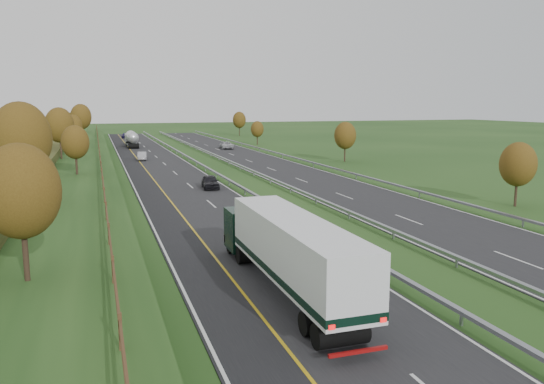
{
  "coord_description": "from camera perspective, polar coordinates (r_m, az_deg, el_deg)",
  "views": [
    {
      "loc": [
        -8.91,
        -13.97,
        9.49
      ],
      "look_at": [
        4.84,
        27.41,
        2.2
      ],
      "focal_mm": 35.0,
      "sensor_mm": 36.0,
      "label": 1
    }
  ],
  "objects": [
    {
      "name": "lane_markings",
      "position": [
        76.01,
        -6.62,
        2.3
      ],
      "size": [
        26.75,
        200.0,
        0.01
      ],
      "color": "silver",
      "rests_on": "near_carriageway"
    },
    {
      "name": "car_silver_mid",
      "position": [
        92.47,
        -13.8,
        3.78
      ],
      "size": [
        1.86,
        4.29,
        1.37
      ],
      "primitive_type": "imported",
      "rotation": [
        0.0,
        0.0,
        -0.1
      ],
      "color": "#A6A5AA",
      "rests_on": "near_carriageway"
    },
    {
      "name": "ground",
      "position": [
        71.65,
        -4.57,
        1.85
      ],
      "size": [
        400.0,
        400.0,
        0.0
      ],
      "primitive_type": "plane",
      "color": "#204117",
      "rests_on": "ground"
    },
    {
      "name": "far_carriageway",
      "position": [
        78.79,
        0.57,
        2.59
      ],
      "size": [
        10.5,
        200.0,
        0.04
      ],
      "primitive_type": "cube",
      "color": "black",
      "rests_on": "ground"
    },
    {
      "name": "median_barrier_far",
      "position": [
        77.07,
        -3.45,
        2.86
      ],
      "size": [
        0.32,
        200.0,
        0.71
      ],
      "color": "gray",
      "rests_on": "ground"
    },
    {
      "name": "median_barrier_near",
      "position": [
        75.92,
        -7.17,
        2.7
      ],
      "size": [
        0.32,
        200.0,
        0.71
      ],
      "color": "gray",
      "rests_on": "ground"
    },
    {
      "name": "car_small_far",
      "position": [
        153.47,
        -15.5,
        5.88
      ],
      "size": [
        2.34,
        4.82,
        1.35
      ],
      "primitive_type": "imported",
      "rotation": [
        0.0,
        0.0,
        -0.1
      ],
      "color": "#1B1644",
      "rests_on": "near_carriageway"
    },
    {
      "name": "outer_barrier_far",
      "position": [
        80.78,
        4.47,
        3.16
      ],
      "size": [
        0.32,
        200.0,
        0.71
      ],
      "color": "gray",
      "rests_on": "ground"
    },
    {
      "name": "car_oncoming",
      "position": [
        112.81,
        -4.93,
        5.04
      ],
      "size": [
        2.97,
        5.63,
        1.51
      ],
      "primitive_type": "imported",
      "rotation": [
        0.0,
        0.0,
        3.05
      ],
      "color": "silver",
      "rests_on": "far_carriageway"
    },
    {
      "name": "fence_left",
      "position": [
        73.87,
        -18.03,
        3.78
      ],
      "size": [
        0.12,
        189.06,
        1.2
      ],
      "color": "#422B19",
      "rests_on": "embankment_left"
    },
    {
      "name": "car_dark_near",
      "position": [
        60.18,
        -6.66,
        1.11
      ],
      "size": [
        2.18,
        4.53,
        1.49
      ],
      "primitive_type": "imported",
      "rotation": [
        0.0,
        0.0,
        -0.1
      ],
      "color": "black",
      "rests_on": "near_carriageway"
    },
    {
      "name": "hedge_left",
      "position": [
        74.55,
        -23.03,
        3.4
      ],
      "size": [
        2.2,
        180.0,
        1.1
      ],
      "primitive_type": "cube",
      "color": "#333D19",
      "rests_on": "embankment_left"
    },
    {
      "name": "trees_far",
      "position": [
        110.33,
        2.19,
        6.76
      ],
      "size": [
        8.45,
        118.6,
        7.12
      ],
      "color": "#2D2116",
      "rests_on": "ground"
    },
    {
      "name": "trees_left",
      "position": [
        70.77,
        -21.53,
        6.31
      ],
      "size": [
        6.64,
        164.3,
        7.66
      ],
      "color": "#2D2116",
      "rests_on": "embankment_left"
    },
    {
      "name": "hard_shoulder",
      "position": [
        74.76,
        -14.28,
        1.92
      ],
      "size": [
        3.0,
        200.0,
        0.04
      ],
      "primitive_type": "cube",
      "color": "black",
      "rests_on": "ground"
    },
    {
      "name": "box_lorry",
      "position": [
        26.54,
        1.61,
        -6.17
      ],
      "size": [
        2.58,
        16.28,
        4.06
      ],
      "color": "black",
      "rests_on": "near_carriageway"
    },
    {
      "name": "road_tanker",
      "position": [
        121.39,
        -14.85,
        5.58
      ],
      "size": [
        2.4,
        11.22,
        3.46
      ],
      "color": "silver",
      "rests_on": "near_carriageway"
    },
    {
      "name": "embankment_left",
      "position": [
        74.57,
        -21.42,
        2.3
      ],
      "size": [
        12.0,
        200.0,
        2.0
      ],
      "primitive_type": "cube",
      "color": "#204117",
      "rests_on": "ground"
    },
    {
      "name": "near_carriageway",
      "position": [
        75.11,
        -11.43,
        2.06
      ],
      "size": [
        10.5,
        200.0,
        0.04
      ],
      "primitive_type": "cube",
      "color": "black",
      "rests_on": "ground"
    }
  ]
}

